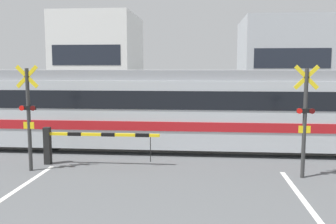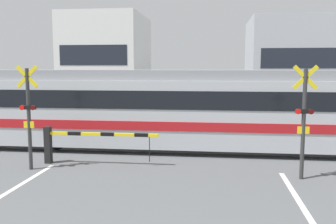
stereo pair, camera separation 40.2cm
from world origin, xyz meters
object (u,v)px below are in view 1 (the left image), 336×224
object	(u,v)px
crossing_barrier_near	(75,141)
pedestrian	(198,108)
commuter_train	(211,107)
crossing_barrier_far	(240,118)
crossing_signal_left	(29,113)
crossing_signal_right	(305,116)

from	to	relation	value
crossing_barrier_near	pedestrian	size ratio (longest dim) A/B	2.06
commuter_train	crossing_barrier_far	xyz separation A→B (m)	(1.41, 3.19, -0.83)
commuter_train	crossing_barrier_far	size ratio (longest dim) A/B	5.05
commuter_train	pedestrian	size ratio (longest dim) A/B	10.41
commuter_train	crossing_signal_left	bearing A→B (deg)	-147.45
commuter_train	pedestrian	bearing A→B (deg)	96.57
commuter_train	crossing_barrier_far	bearing A→B (deg)	66.22
crossing_signal_left	pedestrian	distance (m)	9.68
commuter_train	crossing_barrier_far	world-z (taller)	commuter_train
crossing_signal_right	pedestrian	size ratio (longest dim) A/B	1.75
crossing_signal_left	pedestrian	world-z (taller)	crossing_signal_left
commuter_train	crossing_signal_left	world-z (taller)	crossing_signal_left
commuter_train	crossing_signal_left	size ratio (longest dim) A/B	5.94
pedestrian	commuter_train	bearing A→B (deg)	-83.43
crossing_barrier_far	crossing_signal_left	world-z (taller)	crossing_signal_left
crossing_signal_left	crossing_barrier_far	bearing A→B (deg)	44.20
crossing_signal_left	crossing_signal_right	world-z (taller)	same
commuter_train	pedestrian	distance (m)	4.90
commuter_train	crossing_signal_right	distance (m)	4.29
crossing_barrier_far	crossing_signal_left	size ratio (longest dim) A/B	1.18
crossing_barrier_far	crossing_barrier_near	bearing A→B (deg)	-134.41
crossing_barrier_near	crossing_signal_left	bearing A→B (deg)	-144.25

